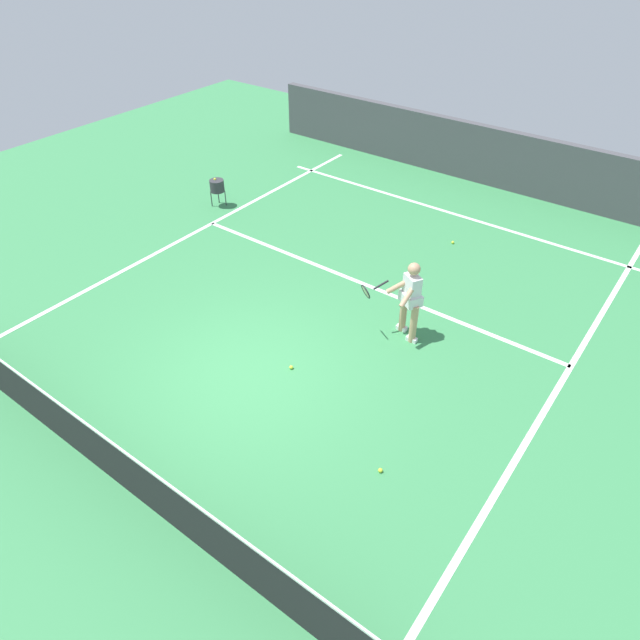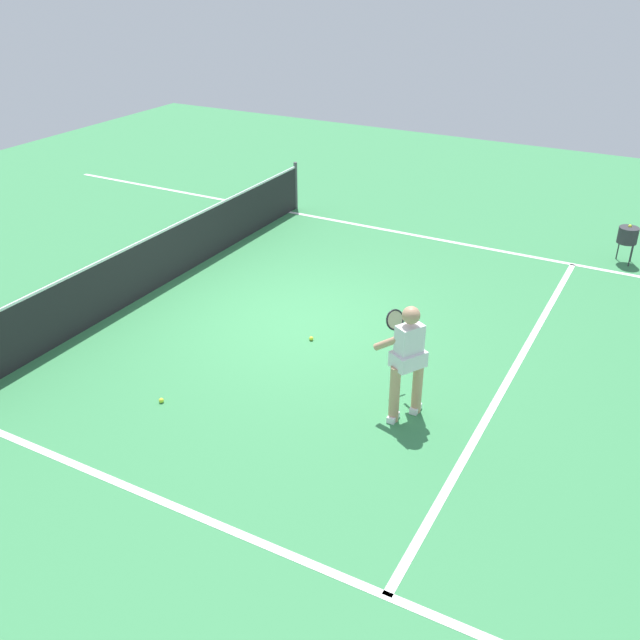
{
  "view_description": "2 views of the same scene",
  "coord_description": "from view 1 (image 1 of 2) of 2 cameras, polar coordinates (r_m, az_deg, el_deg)",
  "views": [
    {
      "loc": [
        -5.26,
        5.02,
        6.66
      ],
      "look_at": [
        -0.9,
        -0.83,
        1.04
      ],
      "focal_mm": 32.17,
      "sensor_mm": 36.0,
      "label": 1
    },
    {
      "loc": [
        -8.64,
        -5.07,
        5.3
      ],
      "look_at": [
        -1.12,
        -1.01,
        0.76
      ],
      "focal_mm": 39.7,
      "sensor_mm": 36.0,
      "label": 2
    }
  ],
  "objects": [
    {
      "name": "tennis_ball_far",
      "position": [
        9.86,
        -2.88,
        -4.72
      ],
      "size": [
        0.07,
        0.07,
        0.07
      ],
      "primitive_type": "sphere",
      "color": "#D1E533",
      "rests_on": "ground"
    },
    {
      "name": "sideline_right_marking",
      "position": [
        12.72,
        -21.72,
        3.06
      ],
      "size": [
        0.1,
        17.88,
        0.01
      ],
      "primitive_type": "cube",
      "color": "white",
      "rests_on": "ground"
    },
    {
      "name": "sideline_left_marking",
      "position": [
        8.39,
        16.43,
        -17.26
      ],
      "size": [
        0.1,
        17.88,
        0.01
      ],
      "primitive_type": "cube",
      "color": "white",
      "rests_on": "ground"
    },
    {
      "name": "baseline_marking",
      "position": [
        15.07,
        12.59,
        10.45
      ],
      "size": [
        9.69,
        0.1,
        0.01
      ],
      "primitive_type": "cube",
      "color": "white",
      "rests_on": "ground"
    },
    {
      "name": "service_line_marking",
      "position": [
        11.99,
        4.05,
        3.74
      ],
      "size": [
        8.69,
        0.1,
        0.01
      ],
      "primitive_type": "cube",
      "color": "white",
      "rests_on": "ground"
    },
    {
      "name": "tennis_ball_near",
      "position": [
        8.42,
        6.03,
        -14.65
      ],
      "size": [
        0.07,
        0.07,
        0.07
      ],
      "primitive_type": "sphere",
      "color": "#D1E533",
      "rests_on": "ground"
    },
    {
      "name": "tennis_ball_mid",
      "position": [
        13.66,
        13.07,
        7.53
      ],
      "size": [
        0.07,
        0.07,
        0.07
      ],
      "primitive_type": "sphere",
      "color": "#D1E533",
      "rests_on": "ground"
    },
    {
      "name": "court_back_wall",
      "position": [
        16.65,
        16.45,
        15.39
      ],
      "size": [
        13.69,
        0.24,
        1.54
      ],
      "primitive_type": "cube",
      "color": "#47474C",
      "rests_on": "ground"
    },
    {
      "name": "tennis_player",
      "position": [
        10.17,
        8.85,
        2.2
      ],
      "size": [
        1.06,
        0.8,
        1.55
      ],
      "color": "tan",
      "rests_on": "ground"
    },
    {
      "name": "ground_plane",
      "position": [
        9.86,
        -7.12,
        -5.29
      ],
      "size": [
        25.85,
        25.85,
        0.0
      ],
      "primitive_type": "plane",
      "color": "#38844C"
    },
    {
      "name": "court_net",
      "position": [
        8.42,
        -20.3,
        -12.71
      ],
      "size": [
        9.37,
        0.08,
        1.06
      ],
      "color": "#4C4C51",
      "rests_on": "ground"
    },
    {
      "name": "ball_hopper",
      "position": [
        15.04,
        -10.21,
        12.99
      ],
      "size": [
        0.36,
        0.36,
        0.74
      ],
      "color": "#333338",
      "rests_on": "ground"
    }
  ]
}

